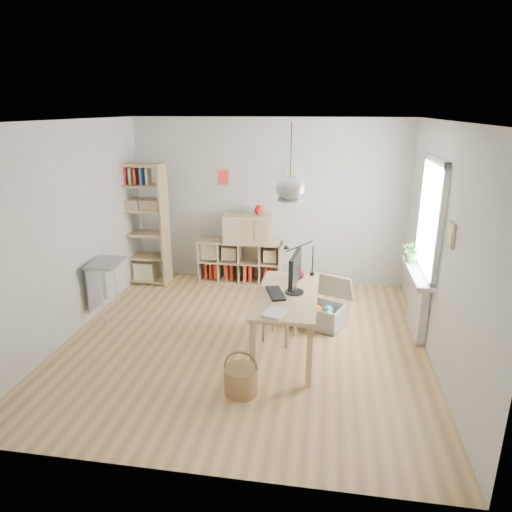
# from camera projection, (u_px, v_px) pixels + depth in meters

# --- Properties ---
(ground) EXTENTS (4.50, 4.50, 0.00)m
(ground) POSITION_uv_depth(u_px,v_px,m) (245.00, 341.00, 5.82)
(ground) COLOR tan
(ground) RESTS_ON ground
(room_shell) EXTENTS (4.50, 4.50, 4.50)m
(room_shell) POSITION_uv_depth(u_px,v_px,m) (290.00, 188.00, 4.98)
(room_shell) COLOR white
(room_shell) RESTS_ON ground
(window_unit) EXTENTS (0.07, 1.16, 1.46)m
(window_unit) POSITION_uv_depth(u_px,v_px,m) (431.00, 218.00, 5.57)
(window_unit) COLOR white
(window_unit) RESTS_ON ground
(radiator) EXTENTS (0.10, 0.80, 0.80)m
(radiator) POSITION_uv_depth(u_px,v_px,m) (418.00, 304.00, 5.93)
(radiator) COLOR white
(radiator) RESTS_ON ground
(windowsill) EXTENTS (0.22, 1.20, 0.06)m
(windowsill) POSITION_uv_depth(u_px,v_px,m) (418.00, 273.00, 5.81)
(windowsill) COLOR white
(windowsill) RESTS_ON radiator
(desk) EXTENTS (0.70, 1.50, 0.75)m
(desk) POSITION_uv_depth(u_px,v_px,m) (288.00, 301.00, 5.39)
(desk) COLOR tan
(desk) RESTS_ON ground
(cube_shelf) EXTENTS (1.40, 0.38, 0.72)m
(cube_shelf) POSITION_uv_depth(u_px,v_px,m) (239.00, 264.00, 7.75)
(cube_shelf) COLOR tan
(cube_shelf) RESTS_ON ground
(tall_bookshelf) EXTENTS (0.80, 0.38, 2.00)m
(tall_bookshelf) POSITION_uv_depth(u_px,v_px,m) (142.00, 220.00, 7.48)
(tall_bookshelf) COLOR tan
(tall_bookshelf) RESTS_ON ground
(side_table) EXTENTS (0.40, 0.55, 0.85)m
(side_table) POSITION_uv_depth(u_px,v_px,m) (103.00, 274.00, 6.24)
(side_table) COLOR #9A9A9D
(side_table) RESTS_ON ground
(chair) EXTENTS (0.44, 0.44, 0.74)m
(chair) POSITION_uv_depth(u_px,v_px,m) (281.00, 307.00, 5.79)
(chair) COLOR #9A9A9D
(chair) RESTS_ON ground
(wicker_basket) EXTENTS (0.35, 0.35, 0.48)m
(wicker_basket) POSITION_uv_depth(u_px,v_px,m) (241.00, 379.00, 4.72)
(wicker_basket) COLOR olive
(wicker_basket) RESTS_ON ground
(storage_chest) EXTENTS (0.83, 0.88, 0.65)m
(storage_chest) POSITION_uv_depth(u_px,v_px,m) (322.00, 310.00, 6.21)
(storage_chest) COLOR silver
(storage_chest) RESTS_ON ground
(monitor) EXTENTS (0.22, 0.56, 0.48)m
(monitor) POSITION_uv_depth(u_px,v_px,m) (295.00, 271.00, 5.31)
(monitor) COLOR black
(monitor) RESTS_ON desk
(keyboard) EXTENTS (0.29, 0.46, 0.02)m
(keyboard) POSITION_uv_depth(u_px,v_px,m) (276.00, 293.00, 5.35)
(keyboard) COLOR black
(keyboard) RESTS_ON desk
(task_lamp) EXTENTS (0.40, 0.15, 0.43)m
(task_lamp) POSITION_uv_depth(u_px,v_px,m) (297.00, 255.00, 5.84)
(task_lamp) COLOR black
(task_lamp) RESTS_ON desk
(yarn_ball) EXTENTS (0.15, 0.15, 0.15)m
(yarn_ball) POSITION_uv_depth(u_px,v_px,m) (299.00, 274.00, 5.78)
(yarn_ball) COLOR #530B15
(yarn_ball) RESTS_ON desk
(paper_tray) EXTENTS (0.29, 0.32, 0.03)m
(paper_tray) POSITION_uv_depth(u_px,v_px,m) (275.00, 313.00, 4.83)
(paper_tray) COLOR white
(paper_tray) RESTS_ON desk
(drawer_chest) EXTENTS (0.84, 0.48, 0.46)m
(drawer_chest) POSITION_uv_depth(u_px,v_px,m) (248.00, 228.00, 7.49)
(drawer_chest) COLOR tan
(drawer_chest) RESTS_ON cube_shelf
(red_vase) EXTENTS (0.14, 0.14, 0.16)m
(red_vase) POSITION_uv_depth(u_px,v_px,m) (259.00, 210.00, 7.36)
(red_vase) COLOR #A20D10
(red_vase) RESTS_ON drawer_chest
(potted_plant) EXTENTS (0.30, 0.27, 0.33)m
(potted_plant) POSITION_uv_depth(u_px,v_px,m) (413.00, 250.00, 6.08)
(potted_plant) COLOR #2F5821
(potted_plant) RESTS_ON windowsill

